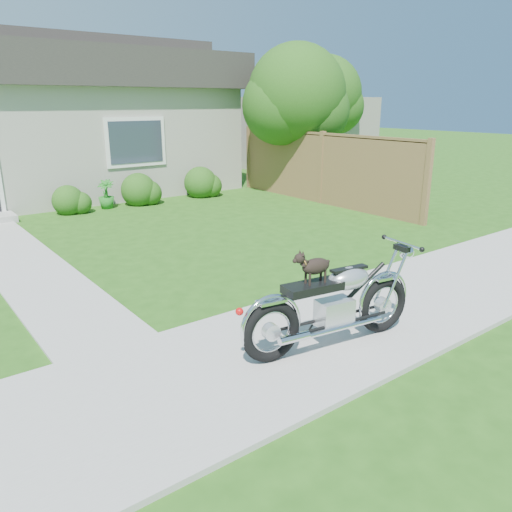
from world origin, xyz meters
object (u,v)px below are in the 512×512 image
(tree_far, at_px, (328,97))
(motorcycle_with_dog, at_px, (335,303))
(potted_plant_right, at_px, (106,194))
(fence, at_px, (322,168))
(tree_near, at_px, (301,99))

(tree_far, distance_m, motorcycle_with_dog, 15.12)
(tree_far, bearing_deg, potted_plant_right, -169.65)
(motorcycle_with_dog, bearing_deg, fence, 55.65)
(fence, distance_m, tree_far, 6.79)
(tree_near, bearing_deg, fence, -108.25)
(tree_near, relative_size, motorcycle_with_dog, 1.91)
(fence, height_order, tree_far, tree_far)
(fence, height_order, potted_plant_right, fence)
(fence, relative_size, tree_far, 1.53)
(fence, relative_size, motorcycle_with_dog, 2.99)
(potted_plant_right, distance_m, motorcycle_with_dog, 8.95)
(fence, relative_size, potted_plant_right, 8.99)
(tree_far, bearing_deg, tree_near, -143.07)
(tree_far, xyz_separation_m, potted_plant_right, (-9.60, -1.75, -2.41))
(tree_near, xyz_separation_m, motorcycle_with_dog, (-6.24, -7.47, -2.17))
(tree_far, height_order, motorcycle_with_dog, tree_far)
(tree_far, bearing_deg, fence, -135.87)
(tree_far, bearing_deg, motorcycle_with_dog, -134.53)
(tree_near, relative_size, tree_far, 0.97)
(tree_near, height_order, motorcycle_with_dog, tree_near)
(fence, height_order, tree_near, tree_near)
(tree_near, height_order, tree_far, tree_far)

